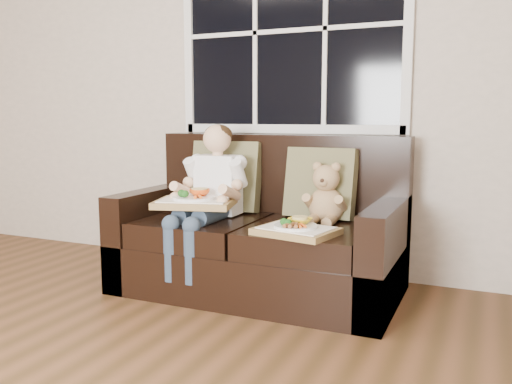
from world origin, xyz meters
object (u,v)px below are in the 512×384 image
at_px(teddy_bear, 326,198).
at_px(loveseat, 263,240).
at_px(child, 211,186).
at_px(tray_right, 296,229).
at_px(tray_left, 195,201).

bearing_deg(teddy_bear, loveseat, -176.78).
xyz_separation_m(child, tray_right, (0.65, -0.24, -0.17)).
xyz_separation_m(loveseat, tray_left, (-0.33, -0.27, 0.27)).
relative_size(tray_left, tray_right, 1.15).
height_order(teddy_bear, tray_left, teddy_bear).
relative_size(teddy_bear, tray_right, 0.81).
bearing_deg(teddy_bear, tray_left, -158.61).
relative_size(loveseat, tray_right, 3.66).
bearing_deg(loveseat, tray_left, -140.63).
bearing_deg(tray_left, tray_right, -23.04).
distance_m(child, teddy_bear, 0.72).
xyz_separation_m(teddy_bear, tray_right, (-0.05, -0.39, -0.12)).
height_order(child, tray_right, child).
distance_m(loveseat, tray_left, 0.50).
xyz_separation_m(tray_left, tray_right, (0.68, -0.09, -0.10)).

